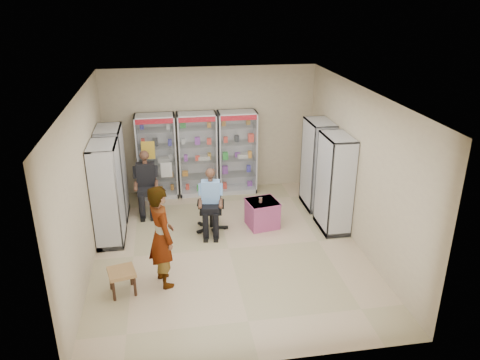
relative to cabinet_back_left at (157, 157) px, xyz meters
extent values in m
plane|color=tan|center=(1.30, -2.73, -1.00)|extent=(6.00, 6.00, 0.00)
cube|color=#C0B28E|center=(1.30, 0.27, 0.50)|extent=(5.00, 0.02, 3.00)
cube|color=#C0B28E|center=(1.30, -5.73, 0.50)|extent=(5.00, 0.02, 3.00)
cube|color=#C0B28E|center=(-1.20, -2.73, 0.50)|extent=(0.02, 6.00, 3.00)
cube|color=#C0B28E|center=(3.80, -2.73, 0.50)|extent=(0.02, 6.00, 3.00)
cube|color=white|center=(1.30, -2.73, 2.00)|extent=(5.00, 6.00, 0.02)
cube|color=silver|center=(0.00, 0.00, 0.00)|extent=(0.90, 0.50, 2.00)
cube|color=silver|center=(0.95, 0.00, 0.00)|extent=(0.90, 0.50, 2.00)
cube|color=#A3A6AA|center=(1.90, 0.00, 0.00)|extent=(0.90, 0.50, 2.00)
cube|color=silver|center=(3.53, -1.13, 0.00)|extent=(0.90, 0.50, 2.00)
cube|color=#A3A6AA|center=(3.53, -2.23, 0.00)|extent=(0.90, 0.50, 2.00)
cube|color=#B0B3B8|center=(-0.93, -0.93, 0.00)|extent=(0.90, 0.50, 2.00)
cube|color=#B1B3B9|center=(-0.93, -2.03, 0.00)|extent=(0.90, 0.50, 2.00)
cube|color=black|center=(-0.25, -0.73, -0.53)|extent=(0.42, 0.42, 0.94)
cube|color=black|center=(1.06, -1.89, -0.49)|extent=(0.62, 0.62, 1.01)
cube|color=#A4416F|center=(2.13, -1.91, -0.72)|extent=(0.68, 0.67, 0.57)
cylinder|color=#541007|center=(2.08, -1.96, -0.38)|extent=(0.07, 0.07, 0.10)
cube|color=#AC7848|center=(2.26, -1.81, -0.80)|extent=(0.48, 0.48, 0.40)
cube|color=#AA8548|center=(-0.60, -3.83, -0.79)|extent=(0.51, 0.51, 0.42)
imported|color=#949497|center=(0.07, -3.65, -0.11)|extent=(0.62, 0.75, 1.78)
camera|label=1|loc=(0.26, -10.48, 3.63)|focal=35.00mm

